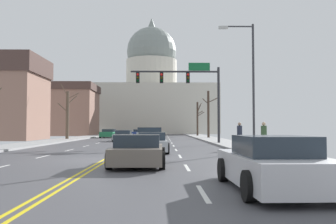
% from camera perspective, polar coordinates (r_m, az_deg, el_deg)
% --- Properties ---
extents(ground, '(20.00, 180.00, 0.20)m').
position_cam_1_polar(ground, '(16.97, -9.75, -7.38)').
color(ground, '#48484D').
extents(signal_gantry, '(7.91, 0.41, 7.10)m').
position_cam_1_polar(signal_gantry, '(32.10, 3.08, 4.32)').
color(signal_gantry, '#28282D').
rests_on(signal_gantry, ground).
extents(street_lamp_right, '(2.20, 0.24, 7.74)m').
position_cam_1_polar(street_lamp_right, '(22.84, 12.65, 5.76)').
color(street_lamp_right, '#333338').
rests_on(street_lamp_right, ground).
extents(capitol_building, '(30.14, 22.52, 28.43)m').
position_cam_1_polar(capitol_building, '(88.09, -2.63, 2.41)').
color(capitol_building, beige).
rests_on(capitol_building, ground).
extents(pickup_truck_near_00, '(2.38, 5.41, 1.48)m').
position_cam_1_polar(pickup_truck_near_00, '(27.50, -2.95, -4.13)').
color(pickup_truck_near_00, '#ADB2B7').
rests_on(pickup_truck_near_00, ground).
extents(sedan_near_01, '(2.03, 4.67, 1.20)m').
position_cam_1_polar(sedan_near_01, '(21.48, -2.56, -4.91)').
color(sedan_near_01, '#9EA3A8').
rests_on(sedan_near_01, ground).
extents(sedan_near_02, '(2.11, 4.47, 1.21)m').
position_cam_1_polar(sedan_near_02, '(14.24, -4.73, -6.16)').
color(sedan_near_02, '#6B6056').
rests_on(sedan_near_02, ground).
extents(sedan_near_03, '(2.02, 4.52, 1.30)m').
position_cam_1_polar(sedan_near_03, '(9.01, 15.92, -8.02)').
color(sedan_near_03, silver).
rests_on(sedan_near_03, ground).
extents(sedan_oncoming_00, '(2.04, 4.55, 1.16)m').
position_cam_1_polar(sedan_oncoming_00, '(39.50, -7.08, -3.77)').
color(sedan_oncoming_00, '#9EA3A8').
rests_on(sedan_oncoming_00, ground).
extents(sedan_oncoming_01, '(2.17, 4.42, 1.22)m').
position_cam_1_polar(sedan_oncoming_01, '(52.35, -9.37, -3.39)').
color(sedan_oncoming_01, '#1E7247').
rests_on(sedan_oncoming_01, ground).
extents(sedan_oncoming_02, '(2.15, 4.76, 1.12)m').
position_cam_1_polar(sedan_oncoming_02, '(64.47, -4.70, -3.27)').
color(sedan_oncoming_02, navy).
rests_on(sedan_oncoming_02, ground).
extents(flank_building_00, '(11.96, 10.08, 9.25)m').
position_cam_1_polar(flank_building_00, '(68.07, -16.26, 0.35)').
color(flank_building_00, '#8C6656').
rests_on(flank_building_00, ground).
extents(bare_tree_00, '(2.24, 2.33, 6.18)m').
position_cam_1_polar(bare_tree_00, '(48.08, 6.42, -0.19)').
color(bare_tree_00, '#423328').
rests_on(bare_tree_00, ground).
extents(bare_tree_01, '(1.99, 2.34, 6.53)m').
position_cam_1_polar(bare_tree_01, '(44.03, -15.61, -0.28)').
color(bare_tree_01, brown).
rests_on(bare_tree_01, ground).
extents(bare_tree_02, '(1.19, 1.22, 5.50)m').
position_cam_1_polar(bare_tree_02, '(59.45, 4.72, -0.90)').
color(bare_tree_02, '#423328').
rests_on(bare_tree_02, ground).
extents(pedestrian_00, '(0.35, 0.34, 1.68)m').
position_cam_1_polar(pedestrian_00, '(24.38, 11.26, -3.38)').
color(pedestrian_00, '#4C4238').
rests_on(pedestrian_00, ground).
extents(pedestrian_01, '(0.35, 0.34, 1.66)m').
position_cam_1_polar(pedestrian_01, '(21.88, 14.92, -3.47)').
color(pedestrian_01, black).
rests_on(pedestrian_01, ground).
extents(bicycle_parked, '(0.12, 1.77, 0.85)m').
position_cam_1_polar(bicycle_parked, '(14.97, 18.57, -6.17)').
color(bicycle_parked, black).
rests_on(bicycle_parked, ground).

